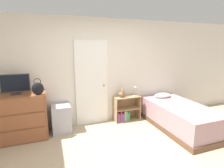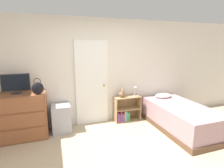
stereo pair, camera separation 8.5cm
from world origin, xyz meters
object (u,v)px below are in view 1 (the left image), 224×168
bookshelf (125,111)px  teddy_bear (122,93)px  storage_bin (61,119)px  bed (180,116)px  dresser (22,117)px  handbag (38,88)px  tv (15,84)px  desk_lamp (135,89)px

bookshelf → teddy_bear: bearing=-178.9°
storage_bin → bed: size_ratio=0.32×
storage_bin → teddy_bear: (1.50, 0.07, 0.43)m
dresser → handbag: (0.35, -0.18, 0.61)m
tv → storage_bin: size_ratio=0.86×
bed → teddy_bear: bearing=144.3°
dresser → desk_lamp: bearing=1.9°
teddy_bear → handbag: bearing=-171.1°
teddy_bear → bed: size_ratio=0.12×
storage_bin → desk_lamp: desk_lamp is taller
storage_bin → bed: (2.63, -0.75, -0.02)m
handbag → bookshelf: (2.01, 0.30, -0.84)m
storage_bin → bed: 2.74m
teddy_bear → storage_bin: bearing=-177.4°
handbag → teddy_bear: 1.97m
handbag → bed: handbag is taller
tv → bookshelf: 2.59m
bookshelf → teddy_bear: (-0.09, -0.00, 0.49)m
teddy_bear → desk_lamp: (0.35, -0.04, 0.09)m
dresser → storage_bin: bearing=4.2°
handbag → bookshelf: size_ratio=0.49×
bed → dresser: bearing=168.5°
dresser → teddy_bear: bearing=3.2°
dresser → bed: size_ratio=0.50×
storage_bin → bed: bearing=-15.9°
tv → bed: bearing=-11.7°
tv → storage_bin: 1.20m
dresser → teddy_bear: dresser is taller
storage_bin → desk_lamp: (1.85, 0.03, 0.52)m
dresser → bed: 3.48m
teddy_bear → bookshelf: bearing=1.1°
bookshelf → bed: bed is taller
tv → storage_bin: (0.83, 0.04, -0.86)m
handbag → teddy_bear: handbag is taller
dresser → storage_bin: dresser is taller
dresser → bookshelf: size_ratio=1.43×
handbag → bed: (3.05, -0.52, -0.81)m
bookshelf → teddy_bear: 0.50m
tv → desk_lamp: size_ratio=1.97×
dresser → desk_lamp: 2.64m
desk_lamp → bookshelf: bearing=171.2°
storage_bin → bookshelf: 1.59m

